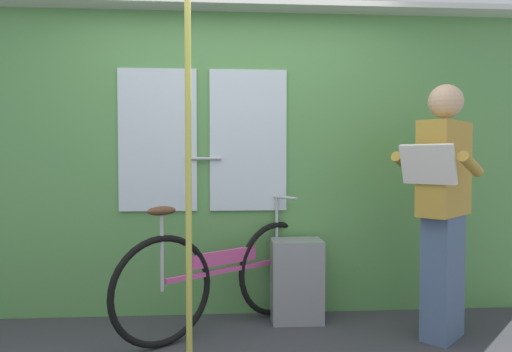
# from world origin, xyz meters

# --- Properties ---
(train_door_wall) EXTENTS (4.87, 0.28, 2.41)m
(train_door_wall) POSITION_xyz_m (-0.01, 1.15, 1.26)
(train_door_wall) COLOR #56934C
(train_door_wall) RESTS_ON ground_plane
(bicycle_near_door) EXTENTS (1.44, 1.02, 0.95)m
(bicycle_near_door) POSITION_xyz_m (-0.04, 0.79, 0.39)
(bicycle_near_door) COLOR black
(bicycle_near_door) RESTS_ON ground_plane
(passenger_reading_newspaper) EXTENTS (0.63, 0.62, 1.73)m
(passenger_reading_newspaper) POSITION_xyz_m (1.45, 0.52, 0.92)
(passenger_reading_newspaper) COLOR slate
(passenger_reading_newspaper) RESTS_ON ground_plane
(trash_bin_by_wall) EXTENTS (0.38, 0.28, 0.62)m
(trash_bin_by_wall) POSITION_xyz_m (0.51, 0.94, 0.31)
(trash_bin_by_wall) COLOR gray
(trash_bin_by_wall) RESTS_ON ground_plane
(handrail_pole) EXTENTS (0.04, 0.04, 2.37)m
(handrail_pole) POSITION_xyz_m (-0.24, 0.14, 1.19)
(handrail_pole) COLOR #C6C14C
(handrail_pole) RESTS_ON ground_plane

